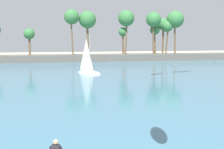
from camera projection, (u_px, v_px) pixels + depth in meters
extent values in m
cube|color=teal|center=(61.00, 66.00, 65.21)|extent=(220.00, 106.20, 0.06)
cube|color=#605B54|center=(58.00, 58.00, 77.81)|extent=(93.51, 6.00, 1.80)
cylinder|color=brown|center=(175.00, 37.00, 83.93)|extent=(0.69, 0.72, 9.29)
sphere|color=#38753D|center=(175.00, 19.00, 83.40)|extent=(4.70, 4.70, 4.70)
cylinder|color=brown|center=(72.00, 36.00, 76.38)|extent=(0.82, 0.62, 9.45)
sphere|color=#38753D|center=(72.00, 17.00, 75.83)|extent=(3.76, 3.76, 3.76)
cylinder|color=brown|center=(153.00, 37.00, 81.21)|extent=(0.73, 0.47, 9.07)
sphere|color=#38753D|center=(154.00, 20.00, 80.69)|extent=(3.98, 3.98, 3.98)
cylinder|color=brown|center=(88.00, 37.00, 78.18)|extent=(0.65, 0.82, 8.84)
sphere|color=#38753D|center=(87.00, 20.00, 77.67)|extent=(4.39, 4.39, 4.39)
cylinder|color=brown|center=(30.00, 44.00, 76.50)|extent=(0.54, 0.85, 5.28)
sphere|color=#38753D|center=(29.00, 34.00, 76.19)|extent=(2.73, 2.73, 2.73)
cylinder|color=brown|center=(163.00, 39.00, 84.98)|extent=(0.63, 0.52, 8.02)
sphere|color=#38753D|center=(163.00, 24.00, 84.51)|extent=(3.27, 3.27, 3.27)
cylinder|color=brown|center=(123.00, 43.00, 81.46)|extent=(0.79, 0.59, 5.87)
sphere|color=#38753D|center=(123.00, 32.00, 81.12)|extent=(2.37, 2.37, 2.37)
cylinder|color=brown|center=(167.00, 40.00, 84.04)|extent=(0.77, 0.84, 7.43)
sphere|color=#38753D|center=(167.00, 26.00, 83.61)|extent=(3.13, 3.13, 3.13)
cylinder|color=brown|center=(155.00, 42.00, 82.99)|extent=(0.81, 0.84, 6.42)
sphere|color=#38753D|center=(155.00, 30.00, 82.62)|extent=(2.63, 2.63, 2.63)
cylinder|color=brown|center=(126.00, 36.00, 80.50)|extent=(0.93, 1.01, 9.38)
sphere|color=#38753D|center=(126.00, 18.00, 79.96)|extent=(4.25, 4.25, 4.25)
sphere|color=tan|center=(56.00, 142.00, 12.68)|extent=(0.21, 0.21, 0.21)
ellipsoid|color=white|center=(89.00, 73.00, 51.43)|extent=(4.25, 4.89, 1.00)
cylinder|color=gray|center=(90.00, 52.00, 50.85)|extent=(0.15, 0.15, 6.27)
pyramid|color=silver|center=(86.00, 54.00, 51.45)|extent=(1.49, 1.88, 5.33)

